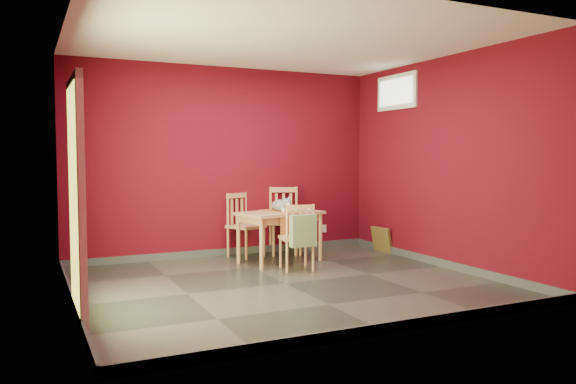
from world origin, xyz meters
name	(u,v)px	position (x,y,z in m)	size (l,w,h in m)	color
ground	(285,283)	(0.00, 0.00, 0.00)	(4.50, 4.50, 0.00)	#2D342D
room_shell	(285,279)	(0.00, 0.00, 0.05)	(4.50, 4.50, 4.50)	#570816
doorway	(75,191)	(-2.23, -0.40, 1.12)	(0.06, 1.01, 2.13)	#B7D838
window	(396,92)	(2.23, 1.00, 2.35)	(0.05, 0.90, 0.50)	white
outlet_plate	(324,229)	(1.60, 1.99, 0.30)	(0.08, 0.01, 0.12)	silver
dining_table	(280,218)	(0.47, 1.18, 0.60)	(1.21, 0.87, 0.69)	tan
table_runner	(283,216)	(0.47, 1.07, 0.64)	(0.44, 0.70, 0.32)	#B7632F
chair_far_left	(244,224)	(0.20, 1.81, 0.46)	(0.56, 0.56, 0.91)	tan
chair_far_right	(285,220)	(0.83, 1.79, 0.50)	(0.57, 0.57, 0.97)	tan
chair_near	(297,236)	(0.46, 0.61, 0.43)	(0.46, 0.46, 0.84)	tan
tote_bag	(303,231)	(0.43, 0.40, 0.53)	(0.33, 0.19, 0.46)	#74935E
cat	(281,203)	(0.51, 1.23, 0.80)	(0.23, 0.44, 0.22)	slate
picture_frame	(382,240)	(2.19, 1.27, 0.19)	(0.17, 0.38, 0.37)	brown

